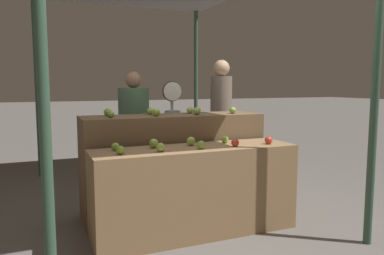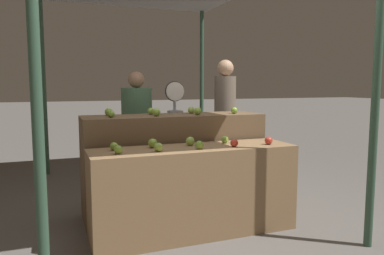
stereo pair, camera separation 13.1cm
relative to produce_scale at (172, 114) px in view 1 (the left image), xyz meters
The scene contains 22 objects.
ground_plane 1.65m from the produce_scale, 100.30° to the right, with size 60.00×60.00×0.00m, color #66605B.
display_counter_front 1.43m from the produce_scale, 100.30° to the right, with size 1.94×0.55×0.83m, color olive.
display_counter_back 0.86m from the produce_scale, 109.13° to the right, with size 1.94×0.55×1.09m, color brown.
apple_front_0 1.67m from the produce_scale, 125.09° to the right, with size 0.08×0.08×0.08m, color #7AA338.
apple_front_1 1.50m from the produce_scale, 113.89° to the right, with size 0.08×0.08×0.08m, color #8EB247.
apple_front_2 1.40m from the produce_scale, 99.15° to the right, with size 0.08×0.08×0.08m, color #7AA338.
apple_front_3 1.39m from the produce_scale, 84.57° to the right, with size 0.08×0.08×0.08m, color red.
apple_front_4 1.47m from the produce_scale, 69.65° to the right, with size 0.08×0.08×0.08m, color red.
apple_front_5 1.51m from the produce_scale, 129.51° to the right, with size 0.07×0.07×0.07m, color #84AD3D.
apple_front_6 1.31m from the produce_scale, 117.51° to the right, with size 0.09×0.09×0.09m, color #84AD3D.
apple_front_7 1.19m from the produce_scale, 101.33° to the right, with size 0.08×0.08×0.08m, color #8EB247.
apple_front_8 1.17m from the produce_scale, 82.67° to the right, with size 0.07×0.07×0.07m, color #84AD3D.
apple_back_0 1.20m from the produce_scale, 139.86° to the right, with size 0.07×0.07×0.07m, color #7AA338.
apple_back_1 0.90m from the produce_scale, 120.52° to the right, with size 0.08×0.08×0.08m, color #84AD3D.
apple_back_2 0.78m from the produce_scale, 89.87° to the right, with size 0.08×0.08×0.08m, color #84AD3D.
apple_back_3 0.89m from the produce_scale, 59.68° to the right, with size 0.07×0.07×0.07m, color #7AA338.
apple_back_4 1.06m from the produce_scale, 148.86° to the right, with size 0.08×0.08×0.08m, color #84AD3D.
apple_back_5 0.73m from the produce_scale, 129.20° to the right, with size 0.08×0.08×0.08m, color #84AD3D.
apple_back_6 0.57m from the produce_scale, 89.39° to the right, with size 0.08×0.08×0.08m, color #8EB247.
produce_scale is the anchor object (origin of this frame).
person_vendor_at_scale 0.51m from the produce_scale, 153.27° to the left, with size 0.46×0.46×1.58m.
person_customer_left 0.92m from the produce_scale, 20.97° to the left, with size 0.38×0.38×1.76m.
Camera 1 is at (-1.37, -3.17, 1.41)m, focal length 35.00 mm.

